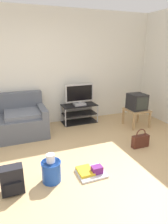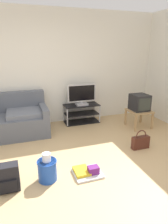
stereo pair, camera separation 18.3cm
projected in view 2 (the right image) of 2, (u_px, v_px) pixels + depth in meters
name	position (u px, v px, depth m)	size (l,w,h in m)	color
ground_plane	(65.00, 180.00, 2.87)	(9.00, 9.80, 0.02)	tan
wall_back	(39.00, 69.00, 4.65)	(9.00, 0.10, 2.70)	silver
couch	(0.00, 121.00, 4.22)	(1.99, 0.93, 0.88)	#565B66
tv_stand	(81.00, 113.00, 5.02)	(0.87, 0.42, 0.46)	black
flat_tv	(82.00, 95.00, 4.85)	(0.71, 0.22, 0.52)	#B2B2B7
side_table	(139.00, 113.00, 4.69)	(0.51, 0.51, 0.42)	tan
crt_tv	(140.00, 102.00, 4.63)	(0.38, 0.40, 0.37)	#232326
backpack	(8.00, 178.00, 2.60)	(0.28, 0.24, 0.38)	black
handbag	(140.00, 142.00, 3.72)	(0.34, 0.11, 0.37)	#4C2319
cleaning_bucket	(47.00, 169.00, 2.80)	(0.28, 0.28, 0.43)	blue
floor_tray	(87.00, 172.00, 2.97)	(0.42, 0.36, 0.14)	silver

